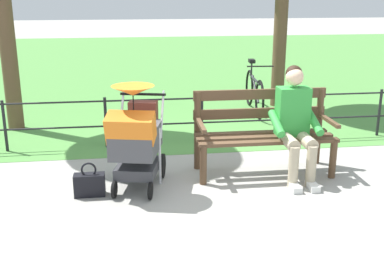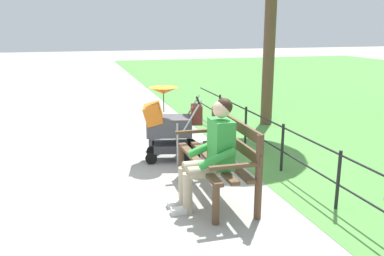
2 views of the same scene
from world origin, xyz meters
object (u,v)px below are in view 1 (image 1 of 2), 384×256
Objects in this scene: park_bench at (263,128)px; handbag at (90,184)px; person_on_bench at (295,120)px; bicycle at (254,91)px; stroller at (136,136)px.

park_bench is 4.34× the size of handbag.
handbag is (2.29, 0.23, -0.55)m from person_on_bench.
bicycle is at bearing -103.10° from park_bench.
handbag is (0.50, 0.14, -0.47)m from stroller.
person_on_bench reaches higher than stroller.
handbag is at bearing 15.20° from stroller.
stroller is at bearing 2.90° from person_on_bench.
stroller is 3.76m from bicycle.
stroller is 0.69× the size of bicycle.
handbag is (1.98, 0.45, -0.40)m from park_bench.
stroller is (1.48, 0.31, 0.07)m from park_bench.
bicycle is (-2.63, -3.23, 0.24)m from handbag.
park_bench is 1.40× the size of stroller.
stroller reaches higher than park_bench.
person_on_bench reaches higher than bicycle.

